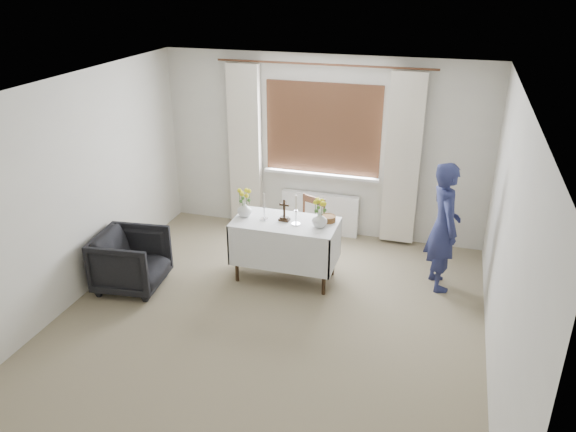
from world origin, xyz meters
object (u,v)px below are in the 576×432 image
Objects in this scene: wooden_chair at (306,230)px; flower_vase_right at (320,219)px; person at (444,227)px; altar_table at (285,250)px; flower_vase_left at (245,209)px; armchair at (131,261)px; wooden_cross at (284,210)px.

wooden_chair is 0.80m from flower_vase_right.
wooden_chair is 1.74m from person.
altar_table is 0.57m from wooden_chair.
altar_table is 0.70m from flower_vase_left.
flower_vase_right is (-1.38, -0.38, 0.08)m from person.
flower_vase_right is at bearing -2.14° from flower_vase_left.
person reaches higher than wooden_chair.
flower_vase_right is (2.10, 0.69, 0.51)m from armchair.
flower_vase_right reaches higher than wooden_chair.
wooden_chair is 1.08× the size of armchair.
altar_table is at bearing 82.38° from person.
altar_table is at bearing -77.95° from wooden_chair.
flower_vase_left is at bearing -175.12° from wooden_cross.
person is (3.48, 1.07, 0.43)m from armchair.
person is 2.34m from flower_vase_left.
wooden_cross is (-0.02, 0.03, 0.52)m from altar_table.
altar_table is 6.74× the size of flower_vase_left.
flower_vase_left is (-2.32, -0.35, 0.08)m from person.
flower_vase_left is 0.94m from flower_vase_right.
flower_vase_left is 0.98× the size of flower_vase_right.
armchair is 3.67m from person.
flower_vase_left is at bearing -64.31° from armchair.
armchair is (-1.68, -0.72, -0.03)m from altar_table.
person is at bearing 13.53° from wooden_cross.
wooden_cross is at bearing 81.48° from person.
person reaches higher than armchair.
wooden_cross reaches higher than altar_table.
wooden_cross is 0.50m from flower_vase_left.
wooden_chair reaches higher than armchair.
armchair is 0.49× the size of person.
armchair is 2.27m from flower_vase_right.
flower_vase_left is at bearing -115.66° from wooden_chair.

